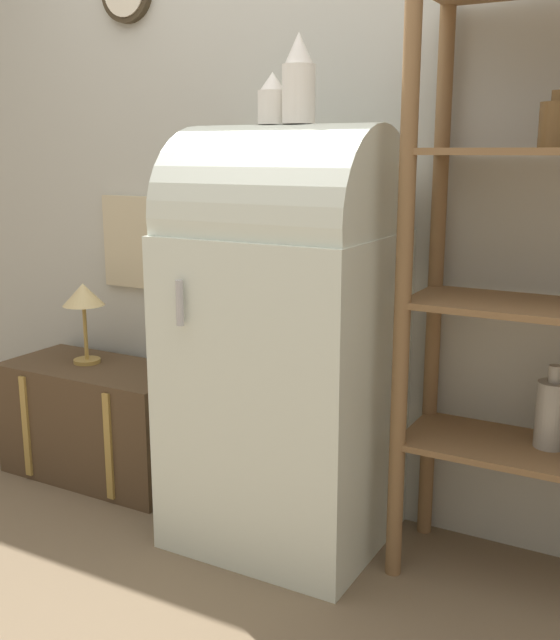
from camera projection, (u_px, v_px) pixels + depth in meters
name	position (u px, v px, depth m)	size (l,w,h in m)	color
ground_plane	(248.00, 565.00, 2.46)	(12.00, 12.00, 0.00)	#7A664C
wall_back	(328.00, 145.00, 2.65)	(7.00, 0.09, 2.70)	#B7B7AD
refrigerator	(284.00, 334.00, 2.50)	(0.69, 0.64, 1.41)	silver
suitcase_trunk	(101.00, 421.00, 3.10)	(0.80, 0.40, 0.47)	brown
shelf_unit	(548.00, 275.00, 2.15)	(0.78, 0.36, 1.78)	olive
vase_left	(273.00, 100.00, 2.37)	(0.10, 0.10, 0.16)	white
vase_center	(299.00, 81.00, 2.30)	(0.10, 0.10, 0.27)	white
desk_lamp	(83.00, 300.00, 3.04)	(0.17, 0.17, 0.33)	#AD8942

